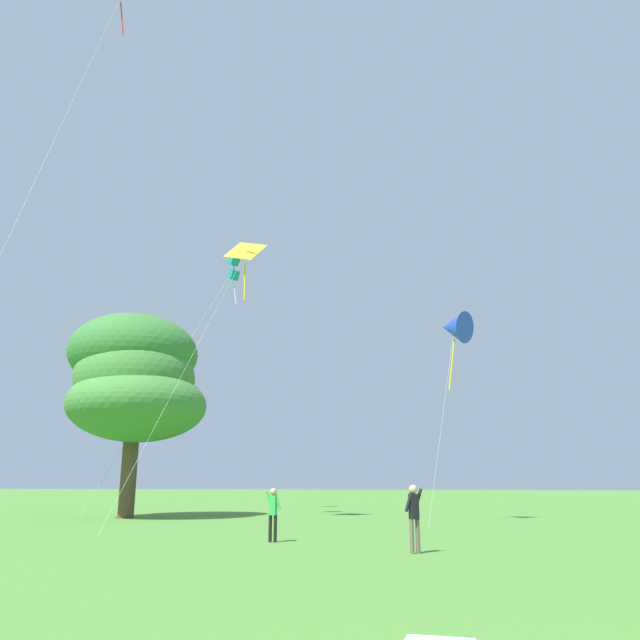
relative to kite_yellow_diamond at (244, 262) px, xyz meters
name	(u,v)px	position (x,y,z in m)	size (l,w,h in m)	color
kite_yellow_diamond	(244,262)	(0.00, 0.00, 0.00)	(2.39, 10.33, 14.94)	yellow
kite_blue_delta	(454,327)	(10.85, 2.17, -3.83)	(2.40, 5.26, 10.50)	blue
kite_teal_box	(233,269)	(-5.40, 11.02, 3.86)	(3.64, 11.96, 18.35)	teal
kite_red_high	(114,15)	(-5.78, -5.27, 12.84)	(2.23, 11.68, 28.64)	red
person_child_small	(273,509)	(5.62, -10.46, -12.41)	(0.52, 0.22, 1.62)	black
person_near_tree	(414,512)	(10.29, -12.58, -12.35)	(0.49, 0.40, 1.72)	#665B4C
tree_left_oak	(135,379)	(-6.51, 0.65, -6.02)	(8.06, 7.79, 11.11)	brown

